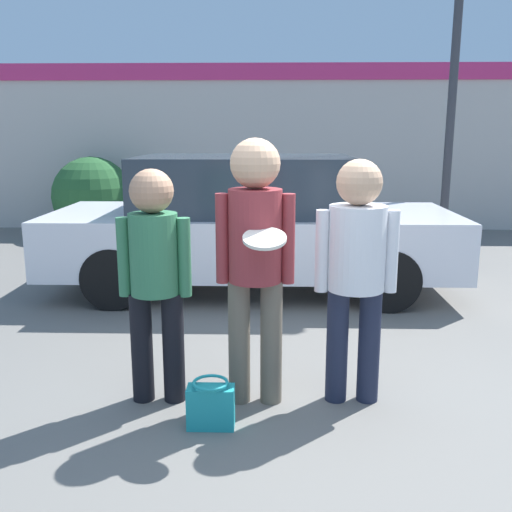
# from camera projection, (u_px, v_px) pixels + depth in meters

# --- Properties ---
(ground_plane) EXTENTS (56.00, 56.00, 0.00)m
(ground_plane) POSITION_uv_depth(u_px,v_px,m) (283.00, 406.00, 3.93)
(ground_plane) COLOR #66635E
(storefront_building) EXTENTS (24.00, 0.22, 3.06)m
(storefront_building) POSITION_uv_depth(u_px,v_px,m) (276.00, 147.00, 10.76)
(storefront_building) COLOR beige
(storefront_building) RESTS_ON ground
(person_left) EXTENTS (0.49, 0.32, 1.62)m
(person_left) POSITION_uv_depth(u_px,v_px,m) (155.00, 269.00, 3.82)
(person_left) COLOR black
(person_left) RESTS_ON ground
(person_middle_with_frisbee) EXTENTS (0.52, 0.57, 1.81)m
(person_middle_with_frisbee) POSITION_uv_depth(u_px,v_px,m) (255.00, 248.00, 3.77)
(person_middle_with_frisbee) COLOR #665B4C
(person_middle_with_frisbee) RESTS_ON ground
(person_right) EXTENTS (0.55, 0.38, 1.68)m
(person_right) POSITION_uv_depth(u_px,v_px,m) (356.00, 260.00, 3.81)
(person_right) COLOR #1E2338
(person_right) RESTS_ON ground
(parked_car_near) EXTENTS (4.66, 1.86, 1.57)m
(parked_car_near) POSITION_uv_depth(u_px,v_px,m) (250.00, 224.00, 6.68)
(parked_car_near) COLOR silver
(parked_car_near) RESTS_ON ground
(shrub) EXTENTS (1.41, 1.41, 1.41)m
(shrub) POSITION_uv_depth(u_px,v_px,m) (93.00, 197.00, 10.15)
(shrub) COLOR #285B2D
(shrub) RESTS_ON ground
(handbag) EXTENTS (0.30, 0.23, 0.31)m
(handbag) POSITION_uv_depth(u_px,v_px,m) (211.00, 405.00, 3.62)
(handbag) COLOR teal
(handbag) RESTS_ON ground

